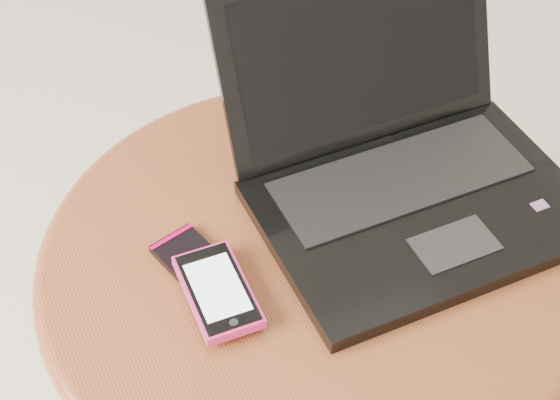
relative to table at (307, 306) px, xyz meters
name	(u,v)px	position (x,y,z in m)	size (l,w,h in m)	color
table	(307,306)	(0.00, 0.00, 0.00)	(0.64, 0.64, 0.51)	brown
laptop	(404,164)	(0.15, 0.04, 0.15)	(0.38, 0.36, 0.24)	black
phone_black	(197,265)	(-0.13, 0.03, 0.11)	(0.09, 0.12, 0.01)	black
phone_pink	(218,291)	(-0.12, -0.03, 0.13)	(0.07, 0.13, 0.02)	#D62673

